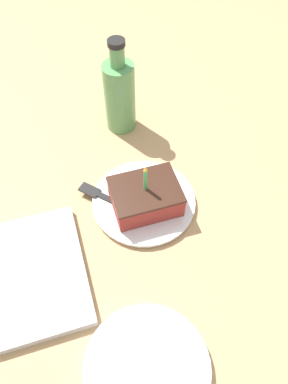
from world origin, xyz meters
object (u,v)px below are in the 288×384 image
object	(u,v)px
fork	(111,200)
bottle	(120,95)
side_plate	(147,368)
cake_slice	(144,197)
plate	(144,201)
marble_board	(22,278)

from	to	relation	value
fork	bottle	bearing A→B (deg)	159.74
side_plate	cake_slice	bearing A→B (deg)	163.57
fork	side_plate	distance (m)	0.34
plate	marble_board	world-z (taller)	marble_board
marble_board	side_plate	bearing A→B (deg)	38.97
plate	marble_board	distance (m)	0.29
cake_slice	side_plate	bearing A→B (deg)	-16.43
cake_slice	fork	bearing A→B (deg)	-114.67
bottle	side_plate	size ratio (longest dim) A/B	1.13
cake_slice	bottle	world-z (taller)	bottle
bottle	cake_slice	bearing A→B (deg)	-4.32
plate	marble_board	size ratio (longest dim) A/B	0.89
plate	cake_slice	size ratio (longest dim) A/B	1.59
side_plate	plate	bearing A→B (deg)	163.71
bottle	marble_board	xyz separation A→B (m)	(0.35, -0.29, -0.09)
fork	plate	bearing A→B (deg)	75.08
cake_slice	side_plate	distance (m)	0.32
bottle	side_plate	xyz separation A→B (m)	(0.57, -0.11, -0.09)
bottle	fork	bearing A→B (deg)	-20.26
marble_board	bottle	bearing A→B (deg)	140.72
bottle	plate	bearing A→B (deg)	-3.91
cake_slice	side_plate	xyz separation A→B (m)	(0.31, -0.09, -0.03)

